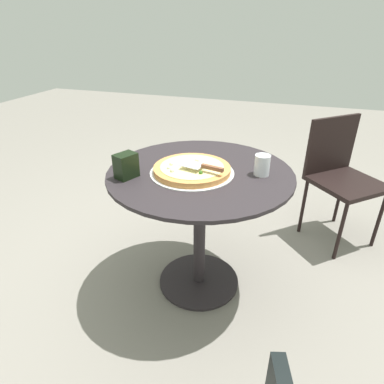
% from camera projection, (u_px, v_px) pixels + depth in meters
% --- Properties ---
extents(ground_plane, '(10.00, 10.00, 0.00)m').
position_uv_depth(ground_plane, '(199.00, 281.00, 1.95)').
color(ground_plane, gray).
extents(patio_table, '(0.92, 0.92, 0.72)m').
position_uv_depth(patio_table, '(200.00, 202.00, 1.70)').
color(patio_table, '#282326').
rests_on(patio_table, ground).
extents(pizza_on_tray, '(0.41, 0.41, 0.05)m').
position_uv_depth(pizza_on_tray, '(192.00, 169.00, 1.59)').
color(pizza_on_tray, silver).
rests_on(pizza_on_tray, patio_table).
extents(pizza_server, '(0.22, 0.10, 0.02)m').
position_uv_depth(pizza_server, '(203.00, 166.00, 1.52)').
color(pizza_server, silver).
rests_on(pizza_server, pizza_on_tray).
extents(drinking_cup, '(0.07, 0.07, 0.10)m').
position_uv_depth(drinking_cup, '(262.00, 165.00, 1.55)').
color(drinking_cup, silver).
rests_on(drinking_cup, patio_table).
extents(napkin_dispenser, '(0.11, 0.12, 0.12)m').
position_uv_depth(napkin_dispenser, '(126.00, 166.00, 1.52)').
color(napkin_dispenser, black).
rests_on(napkin_dispenser, patio_table).
extents(patio_chair_far, '(0.57, 0.57, 0.83)m').
position_uv_depth(patio_chair_far, '(340.00, 171.00, 2.17)').
color(patio_chair_far, black).
rests_on(patio_chair_far, ground).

